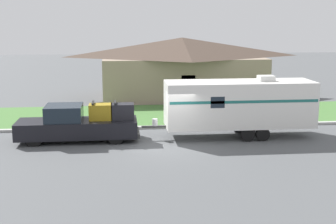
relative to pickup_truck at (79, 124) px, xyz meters
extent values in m
plane|color=#515456|center=(4.51, -1.40, -0.87)|extent=(120.00, 120.00, 0.00)
cube|color=#ADADA8|center=(4.51, 2.35, -0.80)|extent=(80.00, 0.30, 0.14)
cube|color=#477538|center=(4.51, 6.00, -0.85)|extent=(80.00, 7.00, 0.03)
cube|color=gray|center=(7.04, 13.17, 0.72)|extent=(12.27, 6.95, 3.17)
pyramid|color=#4C3D33|center=(7.04, 13.17, 3.04)|extent=(13.25, 7.50, 1.47)
cube|color=#4C3828|center=(7.04, 9.73, 0.18)|extent=(1.00, 0.06, 2.10)
cylinder|color=black|center=(-2.11, -0.80, -0.43)|extent=(0.88, 0.28, 0.88)
cylinder|color=black|center=(-2.11, 0.80, -0.43)|extent=(0.88, 0.28, 0.88)
cylinder|color=black|center=(1.84, -0.80, -0.43)|extent=(0.88, 0.28, 0.88)
cylinder|color=black|center=(1.84, 0.80, -0.43)|extent=(0.88, 0.28, 0.88)
cube|color=black|center=(-1.33, 0.00, -0.21)|extent=(3.47, 1.96, 0.83)
cube|color=#19232D|center=(-0.71, 0.00, 0.60)|extent=(1.81, 1.80, 0.78)
cube|color=black|center=(1.66, 0.00, -0.21)|extent=(2.52, 1.96, 0.83)
cube|color=#333333|center=(2.98, 0.00, -0.51)|extent=(0.12, 1.76, 0.20)
cube|color=olive|center=(1.11, 0.00, 0.61)|extent=(1.15, 0.82, 0.80)
cube|color=black|center=(0.74, 0.00, 1.09)|extent=(0.10, 0.91, 0.08)
cube|color=black|center=(2.22, 0.00, 0.61)|extent=(1.15, 0.82, 0.80)
cube|color=black|center=(1.85, 0.00, 1.09)|extent=(0.10, 0.91, 0.08)
cylinder|color=black|center=(8.47, -0.99, -0.52)|extent=(0.71, 0.22, 0.71)
cylinder|color=black|center=(8.47, 0.99, -0.52)|extent=(0.71, 0.22, 0.71)
cylinder|color=black|center=(9.25, -0.99, -0.52)|extent=(0.71, 0.22, 0.71)
cylinder|color=black|center=(9.25, 0.99, -0.52)|extent=(0.71, 0.22, 0.71)
cube|color=silver|center=(8.25, 0.00, 0.90)|extent=(7.67, 2.26, 2.34)
cube|color=#1E6660|center=(8.25, -1.14, 1.19)|extent=(7.51, 0.01, 0.14)
cube|color=#383838|center=(3.79, 0.00, -0.22)|extent=(1.25, 0.12, 0.10)
cylinder|color=silver|center=(3.86, 0.00, 0.01)|extent=(0.28, 0.28, 0.36)
cube|color=silver|center=(9.63, 0.00, 2.20)|extent=(0.80, 0.68, 0.28)
cube|color=#19232D|center=(6.87, -1.14, 1.19)|extent=(0.70, 0.01, 0.56)
cylinder|color=brown|center=(11.15, 2.97, -0.28)|extent=(0.09, 0.09, 1.17)
cube|color=silver|center=(11.15, 2.97, 0.41)|extent=(0.48, 0.20, 0.22)
camera|label=1|loc=(2.06, -23.34, 5.26)|focal=50.00mm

